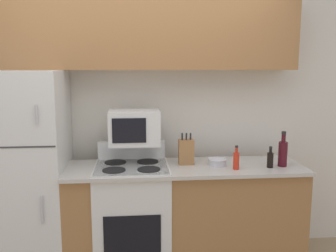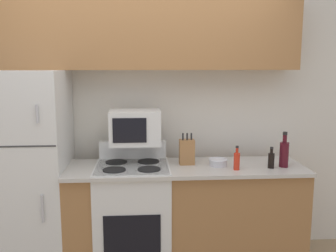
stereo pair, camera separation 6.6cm
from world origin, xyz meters
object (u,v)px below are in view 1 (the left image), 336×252
object	(u,v)px
refrigerator	(23,175)
bowl	(217,162)
bottle_hot_sauce	(236,160)
bottle_wine_red	(283,153)
stove	(132,217)
knife_block	(186,152)
bottle_soy_sauce	(270,159)
microwave	(134,127)

from	to	relation	value
refrigerator	bowl	size ratio (longest dim) A/B	10.82
bottle_hot_sauce	bottle_wine_red	bearing A→B (deg)	8.09
stove	knife_block	xyz separation A→B (m)	(0.47, 0.06, 0.56)
knife_block	bottle_wine_red	size ratio (longest dim) A/B	0.92
bottle_soy_sauce	microwave	bearing A→B (deg)	168.59
refrigerator	bottle_wine_red	xyz separation A→B (m)	(2.20, -0.16, 0.18)
bottle_wine_red	bottle_hot_sauce	distance (m)	0.42
refrigerator	bottle_wine_red	bearing A→B (deg)	-4.28
knife_block	bowl	bearing A→B (deg)	-15.95
knife_block	stove	bearing A→B (deg)	-172.77
stove	bottle_wine_red	size ratio (longest dim) A/B	3.69
knife_block	bowl	size ratio (longest dim) A/B	1.71
microwave	stove	bearing A→B (deg)	-103.83
knife_block	bottle_soy_sauce	world-z (taller)	knife_block
microwave	bottle_wine_red	world-z (taller)	microwave
bottle_wine_red	bowl	bearing A→B (deg)	172.83
refrigerator	stove	world-z (taller)	refrigerator
refrigerator	bottle_hot_sauce	xyz separation A→B (m)	(1.78, -0.22, 0.14)
microwave	knife_block	distance (m)	0.49
bowl	bottle_hot_sauce	world-z (taller)	bottle_hot_sauce
stove	bottle_hot_sauce	world-z (taller)	bottle_hot_sauce
knife_block	bottle_soy_sauce	distance (m)	0.71
refrigerator	bottle_wine_red	size ratio (longest dim) A/B	5.82
refrigerator	bottle_wine_red	distance (m)	2.21
microwave	bottle_hot_sauce	xyz separation A→B (m)	(0.83, -0.26, -0.24)
knife_block	microwave	bearing A→B (deg)	173.17
knife_block	bottle_soy_sauce	bearing A→B (deg)	-14.30
bowl	bottle_hot_sauce	distance (m)	0.19
stove	bowl	world-z (taller)	stove
stove	bottle_hot_sauce	size ratio (longest dim) A/B	5.54
microwave	bottle_wine_red	distance (m)	1.28
bowl	bottle_soy_sauce	size ratio (longest dim) A/B	0.90
bottle_wine_red	bottle_hot_sauce	world-z (taller)	bottle_wine_red
stove	bottle_soy_sauce	bearing A→B (deg)	-5.68
bottle_wine_red	microwave	bearing A→B (deg)	171.09
stove	bowl	xyz separation A→B (m)	(0.73, -0.01, 0.48)
stove	bottle_soy_sauce	world-z (taller)	bottle_soy_sauce
bowl	bottle_wine_red	xyz separation A→B (m)	(0.55, -0.07, 0.08)
stove	bottle_hot_sauce	distance (m)	1.02
bottle_wine_red	bottle_hot_sauce	bearing A→B (deg)	-171.91
refrigerator	bottle_wine_red	world-z (taller)	refrigerator
stove	bowl	distance (m)	0.87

